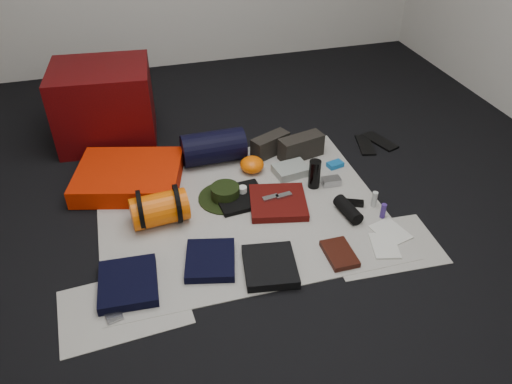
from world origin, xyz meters
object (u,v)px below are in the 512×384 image
object	(u,v)px
stuff_sack	(160,209)
water_bottle	(314,174)
compact_camera	(331,181)
paperback_book	(339,254)
red_cabinet	(105,104)
sleeping_pad	(129,176)
navy_duffel	(213,147)

from	to	relation	value
stuff_sack	water_bottle	world-z (taller)	water_bottle
compact_camera	paperback_book	world-z (taller)	compact_camera
red_cabinet	compact_camera	xyz separation A→B (m)	(1.28, -0.95, -0.24)
sleeping_pad	paperback_book	world-z (taller)	sleeping_pad
water_bottle	paperback_book	world-z (taller)	water_bottle
sleeping_pad	navy_duffel	size ratio (longest dim) A/B	1.53
water_bottle	compact_camera	xyz separation A→B (m)	(0.11, -0.01, -0.07)
stuff_sack	compact_camera	size ratio (longest dim) A/B	2.70
compact_camera	paperback_book	distance (m)	0.63
sleeping_pad	water_bottle	distance (m)	1.13
red_cabinet	water_bottle	distance (m)	1.51
navy_duffel	paperback_book	distance (m)	1.14
stuff_sack	water_bottle	distance (m)	0.94
compact_camera	paperback_book	size ratio (longest dim) A/B	0.53
red_cabinet	compact_camera	distance (m)	1.61
paperback_book	red_cabinet	bearing A→B (deg)	124.74
compact_camera	navy_duffel	bearing A→B (deg)	146.79
sleeping_pad	stuff_sack	distance (m)	0.44
sleeping_pad	navy_duffel	world-z (taller)	navy_duffel
sleeping_pad	compact_camera	bearing A→B (deg)	-16.09
sleeping_pad	compact_camera	distance (m)	1.24
red_cabinet	navy_duffel	bearing A→B (deg)	-32.40
stuff_sack	compact_camera	bearing A→B (deg)	4.02
sleeping_pad	stuff_sack	xyz separation A→B (m)	(0.14, -0.42, 0.03)
sleeping_pad	stuff_sack	bearing A→B (deg)	-71.55
red_cabinet	sleeping_pad	size ratio (longest dim) A/B	1.03
sleeping_pad	navy_duffel	distance (m)	0.57
water_bottle	paperback_book	xyz separation A→B (m)	(-0.09, -0.61, -0.08)
red_cabinet	sleeping_pad	distance (m)	0.65
stuff_sack	water_bottle	bearing A→B (deg)	5.14
water_bottle	stuff_sack	bearing A→B (deg)	-174.86
red_cabinet	stuff_sack	distance (m)	1.07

